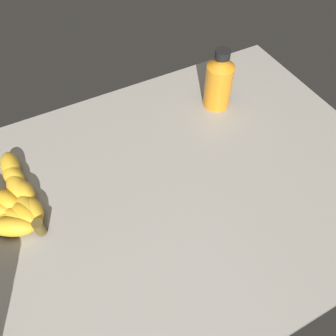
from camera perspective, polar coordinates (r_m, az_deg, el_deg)
The scene contains 3 objects.
ground_plane at distance 68.79cm, azimuth -2.90°, elevation -5.41°, with size 98.81×64.22×4.10cm, color gray.
banana_bunch at distance 70.70cm, azimuth -26.01°, elevation -5.67°, with size 22.83×21.30×3.70cm.
honey_bottle at distance 81.01cm, azimuth 8.43°, elevation 14.03°, with size 6.26×6.26×14.50cm.
Camera 1 is at (13.95, 34.34, 55.89)cm, focal length 36.83 mm.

